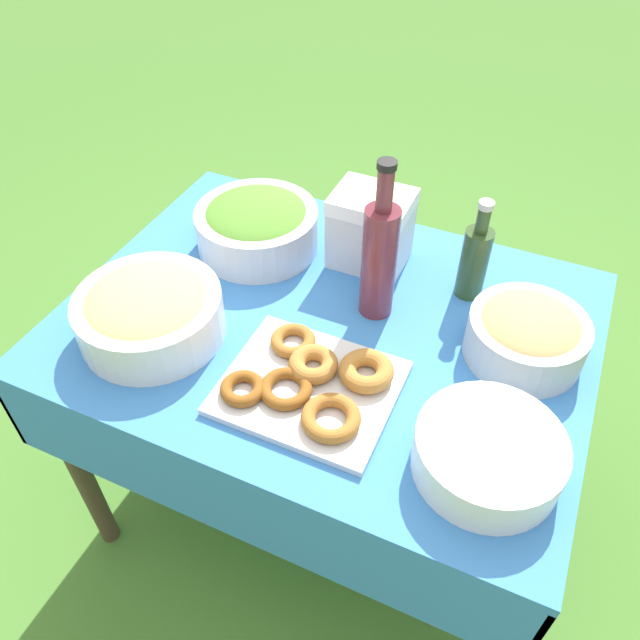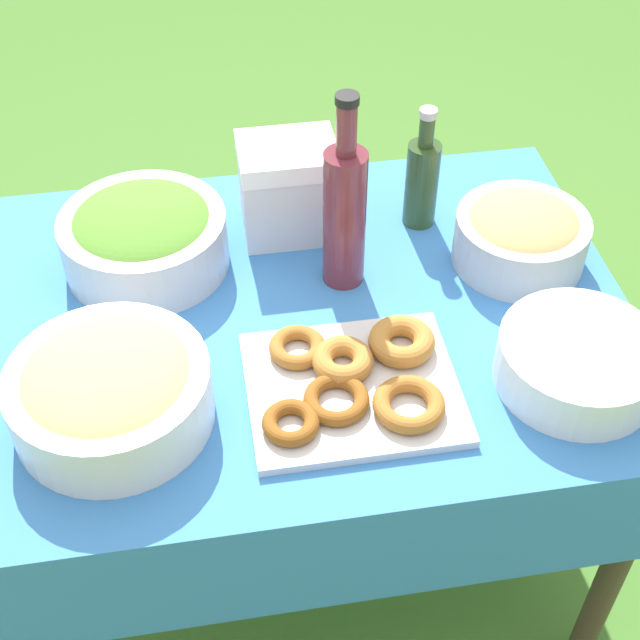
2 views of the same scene
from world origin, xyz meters
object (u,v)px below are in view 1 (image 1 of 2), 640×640
(cooler_box, at_px, (371,229))
(donut_platter, at_px, (313,383))
(plate_stack, at_px, (488,454))
(salad_bowl, at_px, (257,225))
(bread_bowl, at_px, (527,334))
(pasta_bowl, at_px, (149,311))
(olive_oil_bottle, at_px, (474,260))
(wine_bottle, at_px, (379,257))

(cooler_box, bearing_deg, donut_platter, -83.78)
(donut_platter, xyz_separation_m, plate_stack, (0.35, -0.04, 0.02))
(salad_bowl, bearing_deg, bread_bowl, -8.52)
(pasta_bowl, xyz_separation_m, bread_bowl, (0.74, 0.26, -0.00))
(plate_stack, bearing_deg, cooler_box, 130.58)
(olive_oil_bottle, relative_size, bread_bowl, 1.02)
(pasta_bowl, distance_m, wine_bottle, 0.50)
(pasta_bowl, xyz_separation_m, plate_stack, (0.73, -0.04, -0.02))
(salad_bowl, relative_size, pasta_bowl, 0.97)
(salad_bowl, relative_size, donut_platter, 0.90)
(salad_bowl, bearing_deg, plate_stack, -31.02)
(donut_platter, xyz_separation_m, olive_oil_bottle, (0.21, 0.41, 0.08))
(donut_platter, xyz_separation_m, cooler_box, (-0.05, 0.43, 0.07))
(olive_oil_bottle, xyz_separation_m, cooler_box, (-0.25, 0.02, -0.00))
(plate_stack, height_order, cooler_box, cooler_box)
(plate_stack, relative_size, cooler_box, 1.40)
(plate_stack, bearing_deg, pasta_bowl, 176.81)
(salad_bowl, height_order, bread_bowl, salad_bowl)
(pasta_bowl, relative_size, cooler_box, 1.66)
(salad_bowl, bearing_deg, donut_platter, -48.95)
(salad_bowl, height_order, donut_platter, salad_bowl)
(pasta_bowl, xyz_separation_m, wine_bottle, (0.41, 0.27, 0.08))
(olive_oil_bottle, height_order, wine_bottle, wine_bottle)
(plate_stack, bearing_deg, wine_bottle, 136.34)
(cooler_box, bearing_deg, wine_bottle, -64.18)
(wine_bottle, bearing_deg, bread_bowl, -0.93)
(olive_oil_bottle, bearing_deg, bread_bowl, -43.89)
(bread_bowl, bearing_deg, donut_platter, -143.38)
(olive_oil_bottle, height_order, bread_bowl, olive_oil_bottle)
(bread_bowl, bearing_deg, salad_bowl, 171.48)
(olive_oil_bottle, height_order, cooler_box, olive_oil_bottle)
(wine_bottle, bearing_deg, cooler_box, 115.82)
(donut_platter, distance_m, wine_bottle, 0.30)
(olive_oil_bottle, distance_m, cooler_box, 0.25)
(pasta_bowl, bearing_deg, cooler_box, 52.01)
(pasta_bowl, relative_size, olive_oil_bottle, 1.25)
(pasta_bowl, bearing_deg, wine_bottle, 33.19)
(salad_bowl, distance_m, wine_bottle, 0.37)
(donut_platter, relative_size, bread_bowl, 1.38)
(donut_platter, bearing_deg, bread_bowl, 36.62)
(plate_stack, height_order, wine_bottle, wine_bottle)
(bread_bowl, bearing_deg, cooler_box, 157.97)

